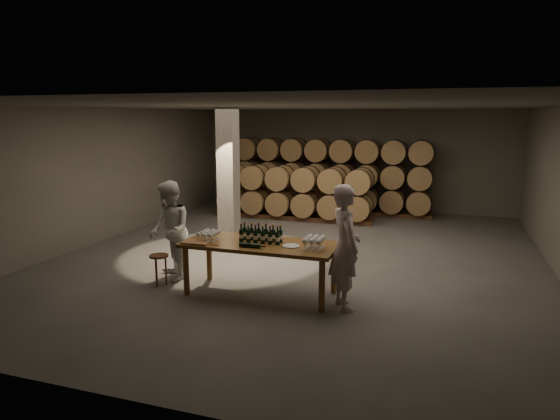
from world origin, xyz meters
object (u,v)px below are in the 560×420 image
(bottle_cluster, at_px, (261,236))
(person_woman, at_px, (170,231))
(notebook_near, at_px, (201,243))
(plate, at_px, (291,246))
(person_man, at_px, (345,247))
(stool, at_px, (159,260))
(tasting_table, at_px, (260,249))

(bottle_cluster, distance_m, person_woman, 1.86)
(notebook_near, distance_m, person_woman, 1.15)
(bottle_cluster, relative_size, plate, 2.51)
(person_man, distance_m, person_woman, 3.35)
(stool, xyz_separation_m, person_woman, (0.01, 0.38, 0.46))
(stool, xyz_separation_m, person_man, (3.34, 0.02, 0.53))
(bottle_cluster, distance_m, plate, 0.59)
(bottle_cluster, xyz_separation_m, stool, (-1.86, -0.22, -0.55))
(tasting_table, relative_size, stool, 4.61)
(bottle_cluster, bearing_deg, plate, -10.57)
(bottle_cluster, distance_m, person_man, 1.49)
(person_woman, bearing_deg, plate, 42.14)
(plate, distance_m, person_man, 0.92)
(bottle_cluster, bearing_deg, person_woman, 175.04)
(tasting_table, height_order, person_man, person_man)
(tasting_table, xyz_separation_m, plate, (0.56, -0.06, 0.11))
(bottle_cluster, xyz_separation_m, person_man, (1.48, -0.20, -0.02))
(person_man, bearing_deg, stool, 60.63)
(person_man, bearing_deg, person_woman, 54.18)
(tasting_table, height_order, notebook_near, notebook_near)
(person_man, xyz_separation_m, person_woman, (-3.33, 0.36, -0.07))
(tasting_table, distance_m, person_man, 1.49)
(bottle_cluster, bearing_deg, notebook_near, -152.93)
(plate, relative_size, stool, 0.51)
(tasting_table, distance_m, stool, 1.91)
(person_woman, bearing_deg, notebook_near, 16.12)
(stool, bearing_deg, notebook_near, -13.57)
(tasting_table, height_order, stool, tasting_table)
(bottle_cluster, height_order, stool, bottle_cluster)
(person_man, bearing_deg, bottle_cluster, 52.75)
(person_man, height_order, person_woman, person_man)
(person_woman, bearing_deg, bottle_cluster, 43.47)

